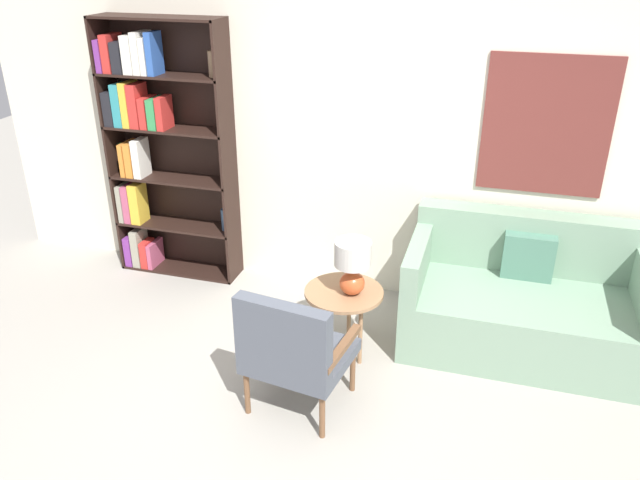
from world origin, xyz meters
The scene contains 7 objects.
ground_plane centered at (0.00, 0.00, 0.00)m, with size 14.00×14.00×0.00m, color #9E998E.
wall_back centered at (0.02, 2.03, 1.35)m, with size 6.40×0.08×2.70m.
bookshelf centered at (-1.67, 1.85, 1.17)m, with size 1.07×0.30×2.18m.
armchair centered at (0.06, 0.33, 0.48)m, with size 0.67×0.64×0.85m.
couch centered at (1.40, 1.54, 0.33)m, with size 1.65×0.95×0.90m.
side_table centered at (0.20, 1.02, 0.46)m, with size 0.55×0.55×0.52m.
table_lamp centered at (0.26, 1.00, 0.75)m, with size 0.25×0.25×0.39m.
Camera 1 is at (1.09, -2.59, 2.67)m, focal length 35.00 mm.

